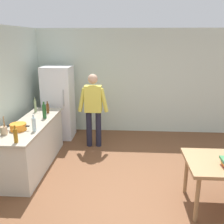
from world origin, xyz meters
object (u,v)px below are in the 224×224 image
bottle_beer_brown (48,108)px  bottle_vinegar_tall (35,106)px  bottle_oil_amber (16,135)px  bottle_water_clear (34,124)px  cooking_pot (18,127)px  utensil_jar (4,130)px  refrigerator (59,103)px  bottle_wine_green (44,111)px  person (93,106)px

bottle_beer_brown → bottle_vinegar_tall: bearing=168.5°
bottle_oil_amber → bottle_water_clear: bearing=78.6°
bottle_water_clear → bottle_vinegar_tall: bottle_vinegar_tall is taller
cooking_pot → bottle_water_clear: bottle_water_clear is taller
utensil_jar → bottle_vinegar_tall: bearing=88.2°
utensil_jar → bottle_beer_brown: (0.33, 1.32, 0.03)m
refrigerator → bottle_wine_green: 1.31m
refrigerator → bottle_oil_amber: refrigerator is taller
bottle_oil_amber → utensil_jar: bearing=137.1°
utensil_jar → refrigerator: bearing=81.8°
bottle_water_clear → bottle_vinegar_tall: bearing=108.8°
person → bottle_beer_brown: bearing=-158.8°
person → utensil_jar: bearing=-127.0°
bottle_water_clear → bottle_oil_amber: bottle_water_clear is taller
bottle_beer_brown → bottle_water_clear: bearing=-84.2°
person → bottle_oil_amber: bearing=-114.8°
bottle_beer_brown → person: bearing=21.2°
refrigerator → bottle_wine_green: bearing=-87.1°
cooking_pot → utensil_jar: (-0.15, -0.22, 0.02)m
utensil_jar → bottle_water_clear: bearing=23.2°
person → cooking_pot: person is taller
person → cooking_pot: (-1.12, -1.46, -0.02)m
refrigerator → utensil_jar: refrigerator is taller
bottle_vinegar_tall → bottle_water_clear: bearing=-71.2°
bottle_beer_brown → cooking_pot: bearing=-99.5°
utensil_jar → bottle_water_clear: size_ratio=1.07×
bottle_beer_brown → bottle_wine_green: (0.05, -0.39, 0.04)m
person → utensil_jar: 2.11m
refrigerator → person: bearing=-30.2°
person → cooking_pot: 1.84m
bottle_vinegar_tall → bottle_oil_amber: bearing=-79.9°
utensil_jar → bottle_wine_green: bottle_wine_green is taller
utensil_jar → bottle_oil_amber: (0.34, -0.32, 0.04)m
refrigerator → bottle_wine_green: size_ratio=5.29×
bottle_oil_amber → bottle_beer_brown: 1.64m
utensil_jar → bottle_wine_green: (0.39, 0.94, 0.07)m
refrigerator → bottle_water_clear: (0.13, -2.05, 0.13)m
bottle_water_clear → bottle_wine_green: bottle_wine_green is taller
refrigerator → bottle_wine_green: refrigerator is taller
bottle_oil_amber → bottle_beer_brown: (-0.01, 1.64, -0.01)m
refrigerator → utensil_jar: size_ratio=5.62×
bottle_water_clear → bottle_oil_amber: (-0.10, -0.51, -0.01)m
person → bottle_beer_brown: (-0.94, -0.36, 0.03)m
bottle_wine_green → bottle_vinegar_tall: bearing=127.8°
bottle_vinegar_tall → bottle_beer_brown: bottle_vinegar_tall is taller
bottle_vinegar_tall → bottle_oil_amber: bottle_vinegar_tall is taller
refrigerator → bottle_beer_brown: (0.01, -0.92, 0.11)m
utensil_jar → bottle_oil_amber: bearing=-42.9°
person → cooking_pot: bearing=-127.5°
refrigerator → bottle_vinegar_tall: (-0.28, -0.86, 0.14)m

